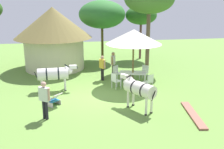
# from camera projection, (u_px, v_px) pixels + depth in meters

# --- Properties ---
(ground_plane) EXTENTS (36.00, 36.00, 0.00)m
(ground_plane) POSITION_uv_depth(u_px,v_px,m) (99.00, 97.00, 14.02)
(ground_plane) COLOR olive
(thatched_hut) EXTENTS (5.40, 5.40, 4.36)m
(thatched_hut) POSITION_uv_depth(u_px,v_px,m) (53.00, 35.00, 18.90)
(thatched_hut) COLOR beige
(thatched_hut) RESTS_ON ground_plane
(shade_umbrella) EXTENTS (3.20, 3.20, 3.25)m
(shade_umbrella) POSITION_uv_depth(u_px,v_px,m) (134.00, 37.00, 15.22)
(shade_umbrella) COLOR brown
(shade_umbrella) RESTS_ON ground_plane
(patio_dining_table) EXTENTS (1.70, 1.18, 0.74)m
(patio_dining_table) POSITION_uv_depth(u_px,v_px,m) (133.00, 74.00, 15.82)
(patio_dining_table) COLOR silver
(patio_dining_table) RESTS_ON ground_plane
(patio_chair_near_lawn) EXTENTS (0.60, 0.60, 0.90)m
(patio_chair_near_lawn) POSITION_uv_depth(u_px,v_px,m) (117.00, 72.00, 16.73)
(patio_chair_near_lawn) COLOR silver
(patio_chair_near_lawn) RESTS_ON ground_plane
(patio_chair_east_end) EXTENTS (0.58, 0.58, 0.90)m
(patio_chair_east_end) POSITION_uv_depth(u_px,v_px,m) (115.00, 80.00, 15.10)
(patio_chair_east_end) COLOR white
(patio_chair_east_end) RESTS_ON ground_plane
(patio_chair_near_hut) EXTENTS (0.59, 0.58, 0.90)m
(patio_chair_near_hut) POSITION_uv_depth(u_px,v_px,m) (149.00, 81.00, 14.88)
(patio_chair_near_hut) COLOR white
(patio_chair_near_hut) RESTS_ON ground_plane
(patio_chair_west_end) EXTENTS (0.61, 0.61, 0.90)m
(patio_chair_west_end) POSITION_uv_depth(u_px,v_px,m) (144.00, 71.00, 16.85)
(patio_chair_west_end) COLOR white
(patio_chair_west_end) RESTS_ON ground_plane
(guest_beside_umbrella) EXTENTS (0.36, 0.54, 1.62)m
(guest_beside_umbrella) POSITION_uv_depth(u_px,v_px,m) (113.00, 62.00, 17.29)
(guest_beside_umbrella) COLOR black
(guest_beside_umbrella) RESTS_ON ground_plane
(guest_behind_table) EXTENTS (0.36, 0.51, 1.55)m
(guest_behind_table) POSITION_uv_depth(u_px,v_px,m) (102.00, 66.00, 16.57)
(guest_behind_table) COLOR black
(guest_behind_table) RESTS_ON ground_plane
(standing_watcher) EXTENTS (0.50, 0.44, 1.67)m
(standing_watcher) POSITION_uv_depth(u_px,v_px,m) (44.00, 97.00, 11.20)
(standing_watcher) COLOR black
(standing_watcher) RESTS_ON ground_plane
(striped_lounge_chair) EXTENTS (0.92, 0.94, 0.66)m
(striped_lounge_chair) POSITION_uv_depth(u_px,v_px,m) (53.00, 100.00, 12.87)
(striped_lounge_chair) COLOR teal
(striped_lounge_chair) RESTS_ON ground_plane
(zebra_nearest_camera) EXTENTS (1.36, 1.96, 1.55)m
(zebra_nearest_camera) POSITION_uv_depth(u_px,v_px,m) (139.00, 89.00, 12.15)
(zebra_nearest_camera) COLOR silver
(zebra_nearest_camera) RESTS_ON ground_plane
(zebra_by_umbrella) EXTENTS (2.33, 0.72, 1.48)m
(zebra_by_umbrella) POSITION_uv_depth(u_px,v_px,m) (54.00, 74.00, 14.70)
(zebra_by_umbrella) COLOR silver
(zebra_by_umbrella) RESTS_ON ground_plane
(acacia_tree_left_background) EXTENTS (3.67, 3.67, 4.78)m
(acacia_tree_left_background) POSITION_uv_depth(u_px,v_px,m) (102.00, 14.00, 21.22)
(acacia_tree_left_background) COLOR #4F421A
(acacia_tree_left_background) RESTS_ON ground_plane
(acacia_tree_right_background) EXTENTS (2.54, 2.54, 4.34)m
(acacia_tree_right_background) POSITION_uv_depth(u_px,v_px,m) (141.00, 15.00, 21.79)
(acacia_tree_right_background) COLOR brown
(acacia_tree_right_background) RESTS_ON ground_plane
(brick_patio_kerb) EXTENTS (0.77, 2.82, 0.08)m
(brick_patio_kerb) POSITION_uv_depth(u_px,v_px,m) (193.00, 115.00, 11.80)
(brick_patio_kerb) COLOR #995C4B
(brick_patio_kerb) RESTS_ON ground_plane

